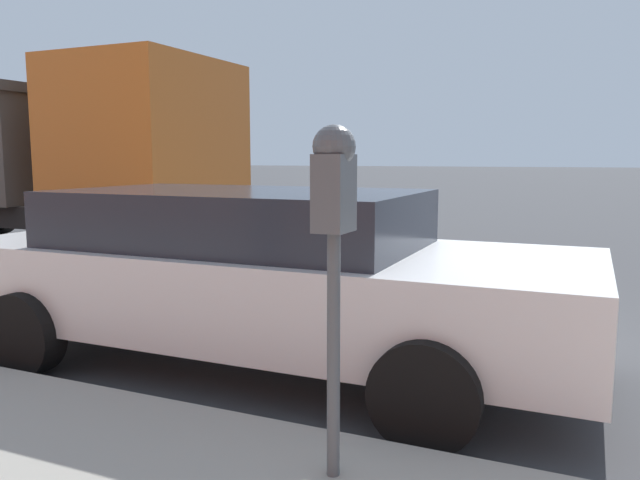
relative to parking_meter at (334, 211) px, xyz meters
name	(u,v)px	position (x,y,z in m)	size (l,w,h in m)	color
ground_plane	(472,353)	(2.63, -0.16, -1.40)	(220.00, 220.00, 0.00)	#424244
parking_meter	(334,211)	(0.00, 0.00, 0.00)	(0.21, 0.19, 1.61)	#4C5156
car_white	(257,271)	(1.66, 1.35, -0.65)	(2.09, 4.95, 1.38)	silver
dump_truck	(32,155)	(5.53, 8.08, 0.28)	(2.92, 7.44, 3.15)	black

